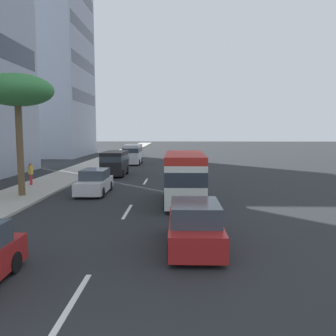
{
  "coord_description": "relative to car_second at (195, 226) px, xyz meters",
  "views": [
    {
      "loc": [
        -3.19,
        -2.58,
        4.25
      ],
      "look_at": [
        18.8,
        -2.04,
        1.86
      ],
      "focal_mm": 37.02,
      "sensor_mm": 36.0,
      "label": 1
    }
  ],
  "objects": [
    {
      "name": "palm_tree",
      "position": [
        9.23,
        10.51,
        5.83
      ],
      "size": [
        4.39,
        4.39,
        7.56
      ],
      "color": "brown",
      "rests_on": "sidewalk_right"
    },
    {
      "name": "lane_stripe_far",
      "position": [
        16.3,
        3.25,
        -0.8
      ],
      "size": [
        3.2,
        0.16,
        0.01
      ],
      "primitive_type": "cube",
      "color": "silver",
      "rests_on": "ground_plane"
    },
    {
      "name": "car_second",
      "position": [
        0.0,
        0.0,
        0.0
      ],
      "size": [
        4.37,
        1.93,
        1.71
      ],
      "color": "#A51E1E",
      "rests_on": "ground_plane"
    },
    {
      "name": "ground_plane",
      "position": [
        22.43,
        3.25,
        -0.8
      ],
      "size": [
        198.0,
        198.0,
        0.0
      ],
      "primitive_type": "plane",
      "color": "#26282B"
    },
    {
      "name": "van_fifth",
      "position": [
        20.12,
        6.48,
        0.5
      ],
      "size": [
        4.69,
        2.1,
        2.27
      ],
      "rotation": [
        0.0,
        0.0,
        3.14
      ],
      "color": "black",
      "rests_on": "ground_plane"
    },
    {
      "name": "lane_stripe_near",
      "position": [
        -4.11,
        3.25,
        -0.8
      ],
      "size": [
        3.2,
        0.16,
        0.01
      ],
      "primitive_type": "cube",
      "color": "silver",
      "rests_on": "ground_plane"
    },
    {
      "name": "sidewalk_right",
      "position": [
        22.43,
        10.81,
        -0.73
      ],
      "size": [
        162.0,
        3.9,
        0.15
      ],
      "primitive_type": "cube",
      "color": "#B2ADA3",
      "rests_on": "ground_plane"
    },
    {
      "name": "van_sixth",
      "position": [
        31.1,
        6.19,
        0.61
      ],
      "size": [
        4.92,
        2.11,
        2.47
      ],
      "rotation": [
        0.0,
        0.0,
        3.14
      ],
      "color": "silver",
      "rests_on": "ground_plane"
    },
    {
      "name": "lane_stripe_mid",
      "position": [
        5.53,
        3.25,
        -0.8
      ],
      "size": [
        3.2,
        0.16,
        0.01
      ],
      "primitive_type": "cube",
      "color": "silver",
      "rests_on": "ground_plane"
    },
    {
      "name": "pedestrian_near_lamp",
      "position": [
        13.35,
        11.66,
        0.27
      ],
      "size": [
        0.35,
        0.39,
        1.67
      ],
      "rotation": [
        0.0,
        0.0,
        4.17
      ],
      "color": "red",
      "rests_on": "sidewalk_right"
    },
    {
      "name": "car_third",
      "position": [
        10.69,
        6.19,
        -0.03
      ],
      "size": [
        4.25,
        1.84,
        1.64
      ],
      "rotation": [
        0.0,
        0.0,
        3.14
      ],
      "color": "silver",
      "rests_on": "ground_plane"
    },
    {
      "name": "office_tower_far",
      "position": [
        45.76,
        21.71,
        18.32
      ],
      "size": [
        15.14,
        11.6,
        38.25
      ],
      "color": "#99A3B2",
      "rests_on": "ground_plane"
    },
    {
      "name": "minibus_fourth",
      "position": [
        7.71,
        0.2,
        0.8
      ],
      "size": [
        6.14,
        2.32,
        2.92
      ],
      "color": "silver",
      "rests_on": "ground_plane"
    }
  ]
}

